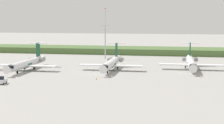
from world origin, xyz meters
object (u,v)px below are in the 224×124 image
(regional_jet_nearest, at_px, (27,63))
(regional_jet_third, at_px, (191,62))
(antenna_mast, at_px, (105,38))
(safety_cone_front_marker, at_px, (96,79))
(baggage_tug, at_px, (2,81))
(regional_jet_second, at_px, (112,63))

(regional_jet_nearest, distance_m, regional_jet_third, 59.16)
(antenna_mast, bearing_deg, safety_cone_front_marker, -81.55)
(regional_jet_nearest, height_order, baggage_tug, regional_jet_nearest)
(regional_jet_nearest, bearing_deg, regional_jet_second, 11.10)
(antenna_mast, height_order, baggage_tug, antenna_mast)
(regional_jet_third, distance_m, baggage_tug, 66.27)
(regional_jet_second, height_order, antenna_mast, antenna_mast)
(regional_jet_nearest, height_order, safety_cone_front_marker, regional_jet_nearest)
(regional_jet_nearest, relative_size, baggage_tug, 9.69)
(regional_jet_third, relative_size, baggage_tug, 9.69)
(antenna_mast, xyz_separation_m, safety_cone_front_marker, (7.89, -53.10, -9.25))
(antenna_mast, height_order, safety_cone_front_marker, antenna_mast)
(regional_jet_second, relative_size, antenna_mast, 1.35)
(baggage_tug, distance_m, safety_cone_front_marker, 27.41)
(regional_jet_nearest, distance_m, regional_jet_second, 30.27)
(baggage_tug, xyz_separation_m, safety_cone_front_marker, (24.71, 11.85, -0.73))
(safety_cone_front_marker, bearing_deg, regional_jet_second, 86.66)
(regional_jet_third, bearing_deg, regional_jet_nearest, -167.72)
(regional_jet_nearest, bearing_deg, antenna_mast, 62.14)
(regional_jet_nearest, bearing_deg, baggage_tug, -81.56)
(antenna_mast, xyz_separation_m, baggage_tug, (-16.82, -64.95, -8.52))
(regional_jet_third, height_order, safety_cone_front_marker, regional_jet_third)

